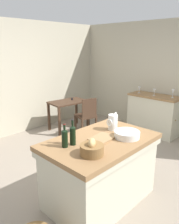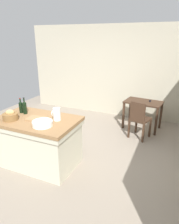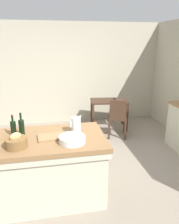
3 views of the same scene
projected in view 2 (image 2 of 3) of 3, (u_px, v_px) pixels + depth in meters
The scene contains 11 objects.
ground_plane at pixel (73, 154), 4.15m from camera, with size 6.76×6.76×0.00m, color gray.
wall_back at pixel (113, 72), 5.94m from camera, with size 5.32×0.12×2.60m, color #B2AA93.
island_table at pixel (38, 140), 3.71m from camera, with size 1.46×0.93×0.89m.
writing_desk at pixel (143, 106), 5.14m from camera, with size 0.96×0.67×0.78m.
wooden_chair at pixel (139, 119), 4.65m from camera, with size 0.50×0.50×0.91m.
pitcher at pixel (57, 114), 3.48m from camera, with size 0.17×0.13×0.26m.
wash_bowl at pixel (42, 123), 3.28m from camera, with size 0.33×0.33×0.08m, color white.
bread_basket at pixel (10, 116), 3.51m from camera, with size 0.26×0.26×0.19m.
cutting_board at pixel (37, 119), 3.55m from camera, with size 0.32×0.23×0.02m, color #99754C.
wine_bottle_dark at pixel (25, 107), 3.77m from camera, with size 0.07×0.07×0.32m.
wine_bottle_amber at pixel (21, 107), 3.83m from camera, with size 0.07×0.07×0.29m.
Camera 2 is at (1.74, -3.16, 2.24)m, focal length 32.57 mm.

